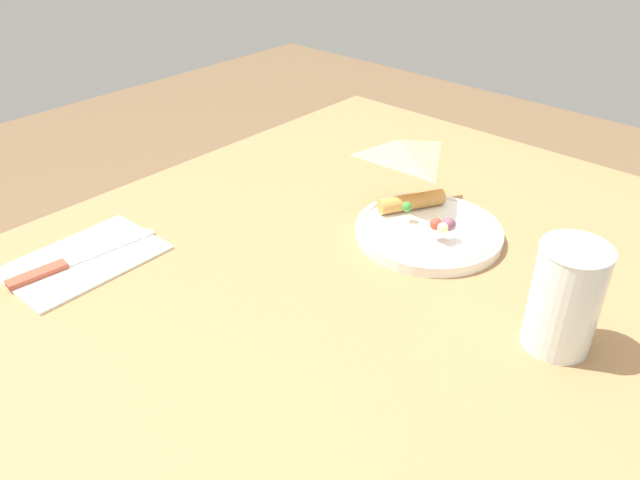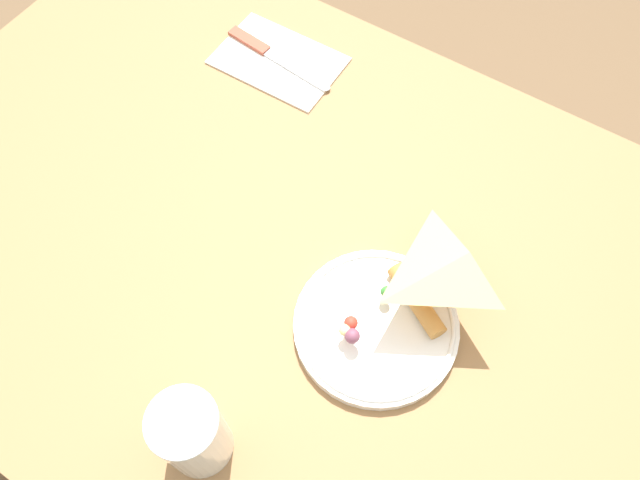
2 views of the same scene
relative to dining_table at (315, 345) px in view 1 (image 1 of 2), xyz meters
The scene contains 5 objects.
dining_table is the anchor object (origin of this frame).
plate_pizza 0.24m from the dining_table, 11.42° to the right, with size 0.21×0.21×0.05m.
milk_glass 0.34m from the dining_table, 70.28° to the right, with size 0.08×0.08×0.13m.
napkin_folded 0.34m from the dining_table, 122.06° to the left, with size 0.20×0.14×0.00m.
butter_knife 0.35m from the dining_table, 123.57° to the left, with size 0.21×0.04×0.01m.
Camera 1 is at (-0.48, -0.44, 1.25)m, focal length 35.00 mm.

